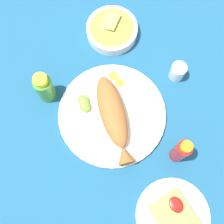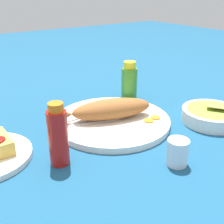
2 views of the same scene
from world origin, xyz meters
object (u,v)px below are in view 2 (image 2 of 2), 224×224
object	(u,v)px
fork_far	(82,116)
fried_fish	(106,110)
hot_sauce_bottle_red	(58,136)
main_plate	(112,121)
salt_cup	(179,153)
hot_sauce_bottle_green	(129,81)
fork_near	(84,123)
guacamole_bowl	(211,115)

from	to	relation	value
fork_far	fried_fish	bearing A→B (deg)	135.25
fried_fish	hot_sauce_bottle_red	size ratio (longest dim) A/B	1.95
main_plate	salt_cup	xyz separation A→B (m)	(0.00, -0.26, 0.02)
hot_sauce_bottle_green	salt_cup	xyz separation A→B (m)	(-0.17, -0.39, -0.04)
fork_near	hot_sauce_bottle_green	world-z (taller)	hot_sauce_bottle_green
fried_fish	guacamole_bowl	xyz separation A→B (m)	(0.27, -0.17, -0.02)
salt_cup	guacamole_bowl	bearing A→B (deg)	20.69
hot_sauce_bottle_green	salt_cup	world-z (taller)	hot_sauce_bottle_green
main_plate	fork_far	world-z (taller)	fork_far
main_plate	hot_sauce_bottle_red	distance (m)	0.25
fork_near	salt_cup	world-z (taller)	salt_cup
fork_far	salt_cup	world-z (taller)	salt_cup
salt_cup	hot_sauce_bottle_red	bearing A→B (deg)	144.22
fork_near	hot_sauce_bottle_green	xyz separation A→B (m)	(0.26, 0.12, 0.04)
fork_far	hot_sauce_bottle_red	world-z (taller)	hot_sauce_bottle_red
hot_sauce_bottle_red	guacamole_bowl	distance (m)	0.48
main_plate	hot_sauce_bottle_green	size ratio (longest dim) A/B	2.53
hot_sauce_bottle_green	guacamole_bowl	world-z (taller)	hot_sauce_bottle_green
guacamole_bowl	fork_far	bearing A→B (deg)	145.24
fork_near	fork_far	distance (m)	0.05
main_plate	hot_sauce_bottle_red	world-z (taller)	hot_sauce_bottle_red
fork_near	hot_sauce_bottle_green	bearing A→B (deg)	-134.09
hot_sauce_bottle_red	hot_sauce_bottle_green	size ratio (longest dim) A/B	1.11
main_plate	hot_sauce_bottle_green	xyz separation A→B (m)	(0.17, 0.14, 0.05)
guacamole_bowl	hot_sauce_bottle_green	bearing A→B (deg)	104.50
hot_sauce_bottle_green	fork_near	bearing A→B (deg)	-155.04
fork_far	hot_sauce_bottle_green	distance (m)	0.26
main_plate	fork_near	world-z (taller)	fork_near
main_plate	fork_far	xyz separation A→B (m)	(-0.07, 0.06, 0.01)
fork_far	guacamole_bowl	size ratio (longest dim) A/B	1.05
fried_fish	salt_cup	size ratio (longest dim) A/B	4.67
fork_near	fork_far	size ratio (longest dim) A/B	0.96
fork_near	hot_sauce_bottle_red	bearing A→B (deg)	61.70
fork_near	guacamole_bowl	bearing A→B (deg)	173.10
main_plate	fork_near	xyz separation A→B (m)	(-0.09, 0.02, 0.01)
main_plate	fried_fish	size ratio (longest dim) A/B	1.17
hot_sauce_bottle_green	guacamole_bowl	bearing A→B (deg)	-75.50
hot_sauce_bottle_green	hot_sauce_bottle_red	bearing A→B (deg)	-149.14
fork_near	salt_cup	size ratio (longest dim) A/B	2.82
salt_cup	fried_fish	bearing A→B (deg)	94.56
main_plate	hot_sauce_bottle_red	bearing A→B (deg)	-155.92
main_plate	fork_far	distance (m)	0.09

